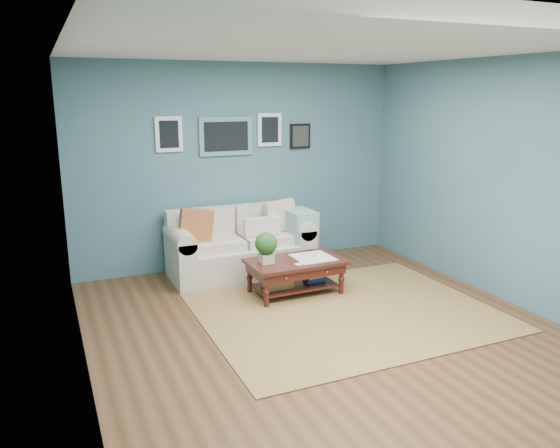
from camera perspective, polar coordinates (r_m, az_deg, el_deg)
room_shell at (r=5.18m, az=4.97°, el=2.98°), size 5.00×5.02×2.70m
area_rug at (r=6.00m, az=6.97°, el=-9.10°), size 3.06×2.44×0.01m
loveseat at (r=7.11m, az=-3.65°, el=-2.14°), size 1.85×0.84×0.95m
coffee_table at (r=6.35m, az=1.12°, el=-4.44°), size 1.11×0.66×0.77m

